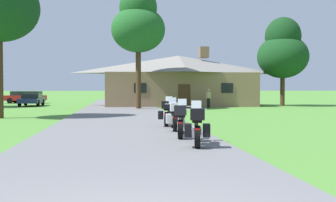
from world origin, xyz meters
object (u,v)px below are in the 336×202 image
object	(u,v)px
motorcycle_blue_second_in_row	(181,121)
bystander_tan_shirt_near_lodge	(208,97)
tree_right_of_lodge	(283,51)
parked_red_suv_far_left	(25,97)
tree_by_lodge_front	(138,23)
motorcycle_yellow_nearest_to_camera	(197,127)
motorcycle_blue_third_in_row	(174,117)
parked_navy_sedan_far_left	(32,99)
motorcycle_orange_farthest_in_row	(167,113)

from	to	relation	value
motorcycle_blue_second_in_row	bystander_tan_shirt_near_lodge	distance (m)	21.60
tree_right_of_lodge	parked_red_suv_far_left	bearing A→B (deg)	158.99
tree_by_lodge_front	motorcycle_yellow_nearest_to_camera	bearing A→B (deg)	-88.16
motorcycle_blue_third_in_row	parked_navy_sedan_far_left	bearing A→B (deg)	116.79
motorcycle_orange_farthest_in_row	tree_by_lodge_front	distance (m)	16.81
motorcycle_orange_farthest_in_row	motorcycle_blue_third_in_row	bearing A→B (deg)	-77.69
motorcycle_blue_third_in_row	bystander_tan_shirt_near_lodge	size ratio (longest dim) A/B	1.24
parked_red_suv_far_left	motorcycle_orange_farthest_in_row	bearing A→B (deg)	-150.93
motorcycle_blue_third_in_row	tree_by_lodge_front	xyz separation A→B (m)	(-0.63, 17.55, 6.51)
parked_navy_sedan_far_left	bystander_tan_shirt_near_lodge	bearing A→B (deg)	-21.14
tree_by_lodge_front	parked_red_suv_far_left	bearing A→B (deg)	130.11
bystander_tan_shirt_near_lodge	parked_red_suv_far_left	distance (m)	23.13
parked_navy_sedan_far_left	motorcycle_orange_farthest_in_row	bearing A→B (deg)	-65.38
motorcycle_yellow_nearest_to_camera	motorcycle_orange_farthest_in_row	size ratio (longest dim) A/B	1.00
parked_red_suv_far_left	parked_navy_sedan_far_left	world-z (taller)	parked_red_suv_far_left
parked_navy_sedan_far_left	parked_red_suv_far_left	bearing A→B (deg)	106.15
motorcycle_blue_third_in_row	tree_by_lodge_front	size ratio (longest dim) A/B	0.21
motorcycle_orange_farthest_in_row	bystander_tan_shirt_near_lodge	xyz separation A→B (m)	(5.61, 16.57, 0.34)
motorcycle_orange_farthest_in_row	parked_navy_sedan_far_left	bearing A→B (deg)	126.53
motorcycle_blue_second_in_row	tree_by_lodge_front	distance (m)	20.81
motorcycle_blue_third_in_row	parked_navy_sedan_far_left	distance (m)	26.97
motorcycle_blue_second_in_row	motorcycle_blue_third_in_row	distance (m)	2.21
motorcycle_blue_second_in_row	motorcycle_blue_third_in_row	xyz separation A→B (m)	(0.06, 2.21, -0.01)
motorcycle_blue_third_in_row	parked_red_suv_far_left	distance (m)	34.87
parked_red_suv_far_left	motorcycle_blue_third_in_row	bearing A→B (deg)	-152.21
tree_by_lodge_front	motorcycle_orange_farthest_in_row	bearing A→B (deg)	-87.81
bystander_tan_shirt_near_lodge	tree_by_lodge_front	world-z (taller)	tree_by_lodge_front
motorcycle_orange_farthest_in_row	tree_right_of_lodge	size ratio (longest dim) A/B	0.24
parked_red_suv_far_left	parked_navy_sedan_far_left	xyz separation A→B (m)	(2.31, -7.60, -0.13)
motorcycle_orange_farthest_in_row	bystander_tan_shirt_near_lodge	world-z (taller)	bystander_tan_shirt_near_lodge
parked_navy_sedan_far_left	motorcycle_blue_third_in_row	bearing A→B (deg)	-67.19
bystander_tan_shirt_near_lodge	parked_navy_sedan_far_left	xyz separation A→B (m)	(-16.34, 6.08, -0.31)
motorcycle_blue_second_in_row	motorcycle_blue_third_in_row	world-z (taller)	same
motorcycle_yellow_nearest_to_camera	parked_navy_sedan_far_left	xyz separation A→B (m)	(-10.84, 29.10, 0.03)
parked_red_suv_far_left	motorcycle_yellow_nearest_to_camera	bearing A→B (deg)	-154.53
parked_red_suv_far_left	tree_by_lodge_front	bearing A→B (deg)	-134.13
motorcycle_blue_second_in_row	parked_navy_sedan_far_left	world-z (taller)	motorcycle_blue_second_in_row
bystander_tan_shirt_near_lodge	tree_by_lodge_front	size ratio (longest dim) A/B	0.17
bystander_tan_shirt_near_lodge	parked_red_suv_far_left	world-z (taller)	bystander_tan_shirt_near_lodge
tree_by_lodge_front	parked_red_suv_far_left	xyz separation A→B (m)	(-12.44, 14.77, -6.34)
motorcycle_orange_farthest_in_row	motorcycle_blue_second_in_row	bearing A→B (deg)	-79.14
tree_right_of_lodge	parked_navy_sedan_far_left	xyz separation A→B (m)	(-24.55, 2.71, -4.80)
tree_by_lodge_front	motorcycle_blue_third_in_row	bearing A→B (deg)	-87.93
motorcycle_blue_second_in_row	motorcycle_orange_farthest_in_row	bearing A→B (deg)	100.87
motorcycle_blue_third_in_row	tree_right_of_lodge	distance (m)	26.42
motorcycle_blue_second_in_row	parked_red_suv_far_left	world-z (taller)	parked_red_suv_far_left
motorcycle_blue_third_in_row	parked_red_suv_far_left	xyz separation A→B (m)	(-13.08, 32.33, 0.17)
bystander_tan_shirt_near_lodge	tree_by_lodge_front	xyz separation A→B (m)	(-6.20, -1.09, 6.17)
motorcycle_orange_farthest_in_row	parked_navy_sedan_far_left	size ratio (longest dim) A/B	0.49
motorcycle_orange_farthest_in_row	parked_red_suv_far_left	size ratio (longest dim) A/B	0.43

